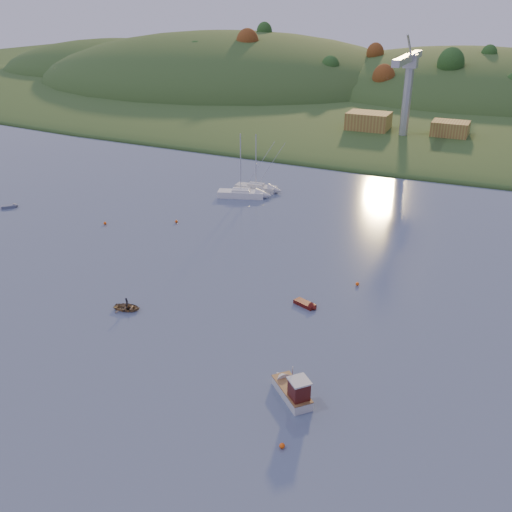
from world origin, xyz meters
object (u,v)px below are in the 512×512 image
at_px(fishing_boat, 290,387).
at_px(sailboat_near, 241,193).
at_px(red_tender, 309,306).
at_px(sailboat_far, 256,187).
at_px(canoe, 127,307).
at_px(grey_dinghy, 12,206).

distance_m(fishing_boat, sailboat_near, 60.21).
bearing_deg(sailboat_near, red_tender, -70.63).
distance_m(sailboat_near, sailboat_far, 4.82).
height_order(sailboat_far, red_tender, sailboat_far).
height_order(canoe, red_tender, red_tender).
relative_size(sailboat_near, canoe, 3.67).
bearing_deg(sailboat_near, canoe, -99.91).
distance_m(fishing_boat, red_tender, 17.41).
relative_size(sailboat_near, red_tender, 3.43).
xyz_separation_m(sailboat_far, grey_dinghy, (-36.73, -27.57, -0.51)).
distance_m(canoe, grey_dinghy, 47.42).
distance_m(sailboat_near, grey_dinghy, 42.41).
bearing_deg(sailboat_far, grey_dinghy, -147.50).
bearing_deg(grey_dinghy, sailboat_far, -7.48).
bearing_deg(fishing_boat, canoe, 27.23).
bearing_deg(red_tender, canoe, -133.04).
bearing_deg(sailboat_near, grey_dinghy, -165.24).
bearing_deg(red_tender, sailboat_far, 143.50).
relative_size(red_tender, grey_dinghy, 1.21).
xyz_separation_m(fishing_boat, sailboat_far, (-29.67, 56.52, -0.15)).
bearing_deg(sailboat_near, sailboat_far, 60.00).
xyz_separation_m(sailboat_near, canoe, (6.27, -44.89, -0.44)).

